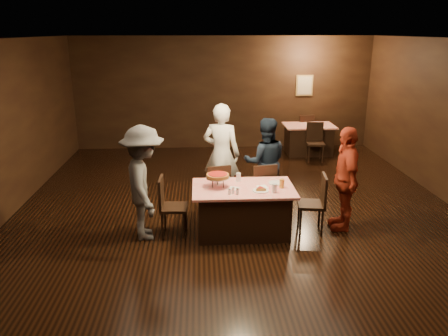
{
  "coord_description": "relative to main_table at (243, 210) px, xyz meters",
  "views": [
    {
      "loc": [
        -0.65,
        -6.84,
        3.13
      ],
      "look_at": [
        -0.27,
        -0.12,
        1.0
      ],
      "focal_mm": 35.0,
      "sensor_mm": 36.0,
      "label": 1
    }
  ],
  "objects": [
    {
      "name": "room",
      "position": [
        -0.01,
        0.42,
        1.75
      ],
      "size": [
        10.0,
        10.04,
        3.02
      ],
      "color": "black",
      "rests_on": "ground"
    },
    {
      "name": "main_table",
      "position": [
        0.0,
        0.0,
        0.0
      ],
      "size": [
        1.6,
        1.0,
        0.77
      ],
      "primitive_type": "cube",
      "color": "red",
      "rests_on": "ground"
    },
    {
      "name": "back_table",
      "position": [
        2.19,
        4.62,
        0.0
      ],
      "size": [
        1.3,
        0.9,
        0.77
      ],
      "primitive_type": "cube",
      "color": "red",
      "rests_on": "ground"
    },
    {
      "name": "chair_far_left",
      "position": [
        -0.4,
        0.75,
        0.09
      ],
      "size": [
        0.51,
        0.51,
        0.95
      ],
      "primitive_type": "cube",
      "rotation": [
        0.0,
        0.0,
        3.37
      ],
      "color": "black",
      "rests_on": "ground"
    },
    {
      "name": "chair_far_right",
      "position": [
        0.4,
        0.75,
        0.09
      ],
      "size": [
        0.49,
        0.49,
        0.95
      ],
      "primitive_type": "cube",
      "rotation": [
        0.0,
        0.0,
        3.32
      ],
      "color": "black",
      "rests_on": "ground"
    },
    {
      "name": "chair_end_left",
      "position": [
        -1.1,
        -0.0,
        0.09
      ],
      "size": [
        0.44,
        0.44,
        0.95
      ],
      "primitive_type": "cube",
      "rotation": [
        0.0,
        0.0,
        1.53
      ],
      "color": "black",
      "rests_on": "ground"
    },
    {
      "name": "chair_end_right",
      "position": [
        1.1,
        0.0,
        0.09
      ],
      "size": [
        0.47,
        0.47,
        0.95
      ],
      "primitive_type": "cube",
      "rotation": [
        0.0,
        0.0,
        -1.7
      ],
      "color": "black",
      "rests_on": "ground"
    },
    {
      "name": "chair_back_near",
      "position": [
        2.19,
        3.92,
        0.09
      ],
      "size": [
        0.46,
        0.46,
        0.95
      ],
      "primitive_type": "cube",
      "rotation": [
        0.0,
        0.0,
        -0.09
      ],
      "color": "black",
      "rests_on": "ground"
    },
    {
      "name": "chair_back_far",
      "position": [
        2.19,
        5.22,
        0.09
      ],
      "size": [
        0.49,
        0.49,
        0.95
      ],
      "primitive_type": "cube",
      "rotation": [
        0.0,
        0.0,
        3.33
      ],
      "color": "black",
      "rests_on": "ground"
    },
    {
      "name": "diner_white_jacket",
      "position": [
        -0.28,
        1.32,
        0.56
      ],
      "size": [
        0.8,
        0.64,
        1.89
      ],
      "primitive_type": "imported",
      "rotation": [
        0.0,
        0.0,
        2.83
      ],
      "color": "white",
      "rests_on": "ground"
    },
    {
      "name": "diner_navy_hoodie",
      "position": [
        0.52,
        1.17,
        0.44
      ],
      "size": [
        0.82,
        0.65,
        1.64
      ],
      "primitive_type": "imported",
      "rotation": [
        0.0,
        0.0,
        3.11
      ],
      "color": "black",
      "rests_on": "ground"
    },
    {
      "name": "diner_grey_knit",
      "position": [
        -1.54,
        -0.08,
        0.51
      ],
      "size": [
        0.89,
        1.27,
        1.79
      ],
      "primitive_type": "imported",
      "rotation": [
        0.0,
        0.0,
        1.78
      ],
      "color": "#57585C",
      "rests_on": "ground"
    },
    {
      "name": "diner_red_shirt",
      "position": [
        1.65,
        0.09,
        0.47
      ],
      "size": [
        0.51,
        1.04,
        1.71
      ],
      "primitive_type": "imported",
      "rotation": [
        0.0,
        0.0,
        -1.67
      ],
      "color": "#A12E1B",
      "rests_on": "ground"
    },
    {
      "name": "pizza_stand",
      "position": [
        -0.4,
        0.05,
        0.57
      ],
      "size": [
        0.38,
        0.38,
        0.22
      ],
      "color": "black",
      "rests_on": "main_table"
    },
    {
      "name": "plate_with_slice",
      "position": [
        0.25,
        -0.18,
        0.41
      ],
      "size": [
        0.25,
        0.25,
        0.06
      ],
      "color": "white",
      "rests_on": "main_table"
    },
    {
      "name": "plate_empty",
      "position": [
        0.55,
        0.15,
        0.39
      ],
      "size": [
        0.25,
        0.25,
        0.01
      ],
      "primitive_type": "cylinder",
      "color": "white",
      "rests_on": "main_table"
    },
    {
      "name": "glass_front_right",
      "position": [
        0.45,
        -0.25,
        0.46
      ],
      "size": [
        0.08,
        0.08,
        0.14
      ],
      "primitive_type": "cylinder",
      "color": "silver",
      "rests_on": "main_table"
    },
    {
      "name": "glass_amber",
      "position": [
        0.6,
        -0.05,
        0.46
      ],
      "size": [
        0.08,
        0.08,
        0.14
      ],
      "primitive_type": "cylinder",
      "color": "#BF7F26",
      "rests_on": "main_table"
    },
    {
      "name": "glass_back",
      "position": [
        -0.05,
        0.3,
        0.46
      ],
      "size": [
        0.08,
        0.08,
        0.14
      ],
      "primitive_type": "cylinder",
      "color": "silver",
      "rests_on": "main_table"
    },
    {
      "name": "condiments",
      "position": [
        -0.18,
        -0.28,
        0.43
      ],
      "size": [
        0.17,
        0.1,
        0.09
      ],
      "color": "silver",
      "rests_on": "main_table"
    },
    {
      "name": "napkin_center",
      "position": [
        0.3,
        -0.0,
        0.39
      ],
      "size": [
        0.19,
        0.19,
        0.01
      ],
      "primitive_type": "cube",
      "rotation": [
        0.0,
        0.0,
        0.21
      ],
      "color": "white",
      "rests_on": "main_table"
    },
    {
      "name": "napkin_left",
      "position": [
        -0.15,
        -0.05,
        0.39
      ],
      "size": [
        0.21,
        0.21,
        0.01
      ],
      "primitive_type": "cube",
      "rotation": [
        0.0,
        0.0,
        -0.35
      ],
      "color": "white",
      "rests_on": "main_table"
    }
  ]
}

